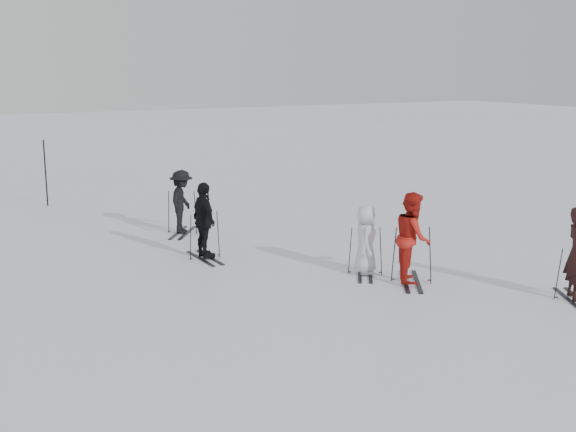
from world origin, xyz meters
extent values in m
plane|color=silver|center=(0.00, 0.00, 0.00)|extent=(120.00, 120.00, 0.00)
imported|color=#B51C14|center=(1.28, -2.31, 0.99)|extent=(1.15, 1.21, 1.97)
imported|color=silver|center=(0.74, -1.31, 0.78)|extent=(0.84, 0.91, 1.57)
imported|color=black|center=(-1.96, 1.68, 0.93)|extent=(0.48, 1.10, 1.87)
imported|color=black|center=(-1.48, 4.52, 0.89)|extent=(1.21, 1.32, 1.78)
cylinder|color=black|center=(-4.06, 10.58, 1.12)|extent=(0.06, 0.06, 2.23)
camera|label=1|loc=(-8.35, -14.37, 4.67)|focal=45.00mm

